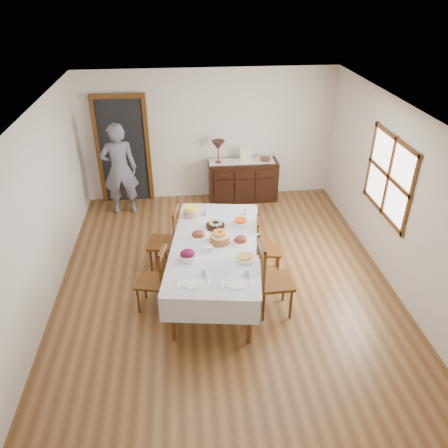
{
  "coord_description": "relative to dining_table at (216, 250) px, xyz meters",
  "views": [
    {
      "loc": [
        -0.56,
        -5.35,
        4.15
      ],
      "look_at": [
        0.0,
        0.1,
        0.95
      ],
      "focal_mm": 35.0,
      "sensor_mm": 36.0,
      "label": 1
    }
  ],
  "objects": [
    {
      "name": "egg_basket",
      "position": [
        0.04,
        0.46,
        0.13
      ],
      "size": [
        0.28,
        0.28,
        0.1
      ],
      "color": "black",
      "rests_on": "dining_table"
    },
    {
      "name": "sideboard",
      "position": [
        0.81,
        2.95,
        -0.31
      ],
      "size": [
        1.39,
        0.51,
        0.83
      ],
      "color": "black",
      "rests_on": "ground"
    },
    {
      "name": "setting_right",
      "position": [
        0.22,
        -0.87,
        0.12
      ],
      "size": [
        0.44,
        0.31,
        0.1
      ],
      "color": "white",
      "rests_on": "dining_table"
    },
    {
      "name": "setting_left",
      "position": [
        -0.31,
        -0.81,
        0.12
      ],
      "size": [
        0.44,
        0.31,
        0.1
      ],
      "color": "white",
      "rests_on": "dining_table"
    },
    {
      "name": "deco_bowl",
      "position": [
        1.25,
        2.95,
        0.13
      ],
      "size": [
        0.2,
        0.2,
        0.06
      ],
      "color": "#522C0F",
      "rests_on": "sideboard"
    },
    {
      "name": "ground",
      "position": [
        0.15,
        0.23,
        -0.73
      ],
      "size": [
        6.0,
        6.0,
        0.0
      ],
      "primitive_type": "plane",
      "color": "brown"
    },
    {
      "name": "glass_far_b",
      "position": [
        0.54,
        0.79,
        0.14
      ],
      "size": [
        0.07,
        0.07,
        0.1
      ],
      "color": "silver",
      "rests_on": "dining_table"
    },
    {
      "name": "runner",
      "position": [
        0.77,
        2.97,
        0.11
      ],
      "size": [
        1.3,
        0.35,
        0.01
      ],
      "color": "white",
      "rests_on": "sideboard"
    },
    {
      "name": "pineapple_bowl",
      "position": [
        -0.31,
        0.85,
        0.17
      ],
      "size": [
        0.24,
        0.24,
        0.15
      ],
      "color": "tan",
      "rests_on": "dining_table"
    },
    {
      "name": "carrot_bowl",
      "position": [
        0.42,
        0.49,
        0.14
      ],
      "size": [
        0.23,
        0.23,
        0.09
      ],
      "color": "white",
      "rests_on": "dining_table"
    },
    {
      "name": "butter_dish",
      "position": [
        -0.12,
        -0.16,
        0.13
      ],
      "size": [
        0.15,
        0.11,
        0.07
      ],
      "color": "white",
      "rests_on": "dining_table"
    },
    {
      "name": "person",
      "position": [
        -1.59,
        2.63,
        0.23
      ],
      "size": [
        0.64,
        0.46,
        1.92
      ],
      "primitive_type": "imported",
      "rotation": [
        0.0,
        0.0,
        3.27
      ],
      "color": "slate",
      "rests_on": "ground"
    },
    {
      "name": "chair_right_near",
      "position": [
        0.7,
        -0.51,
        -0.17
      ],
      "size": [
        0.48,
        0.48,
        1.12
      ],
      "rotation": [
        0.0,
        0.0,
        1.6
      ],
      "color": "#522C0F",
      "rests_on": "ground"
    },
    {
      "name": "ham_platter_b",
      "position": [
        0.36,
        0.02,
        0.12
      ],
      "size": [
        0.3,
        0.3,
        0.11
      ],
      "color": "white",
      "rests_on": "dining_table"
    },
    {
      "name": "room_shell",
      "position": [
        0.01,
        0.65,
        0.91
      ],
      "size": [
        5.02,
        6.02,
        2.65
      ],
      "color": "silver",
      "rests_on": "ground"
    },
    {
      "name": "dining_table",
      "position": [
        0.0,
        0.0,
        0.0
      ],
      "size": [
        1.55,
        2.56,
        0.83
      ],
      "rotation": [
        0.0,
        0.0,
        -0.14
      ],
      "color": "silver",
      "rests_on": "ground"
    },
    {
      "name": "ham_platter_a",
      "position": [
        -0.23,
        0.22,
        0.12
      ],
      "size": [
        0.3,
        0.3,
        0.11
      ],
      "color": "white",
      "rests_on": "dining_table"
    },
    {
      "name": "beet_bowl",
      "position": [
        -0.4,
        -0.35,
        0.16
      ],
      "size": [
        0.23,
        0.23,
        0.15
      ],
      "color": "white",
      "rests_on": "dining_table"
    },
    {
      "name": "chair_left_near",
      "position": [
        -0.86,
        -0.26,
        -0.24
      ],
      "size": [
        0.49,
        0.49,
        0.98
      ],
      "rotation": [
        0.0,
        0.0,
        -1.79
      ],
      "color": "#522C0F",
      "rests_on": "ground"
    },
    {
      "name": "bread_basket",
      "position": [
        0.06,
        0.04,
        0.18
      ],
      "size": [
        0.28,
        0.28,
        0.19
      ],
      "color": "brown",
      "rests_on": "dining_table"
    },
    {
      "name": "chair_left_far",
      "position": [
        -0.69,
        0.62,
        -0.17
      ],
      "size": [
        0.52,
        0.52,
        1.1
      ],
      "rotation": [
        0.0,
        0.0,
        -1.72
      ],
      "color": "#522C0F",
      "rests_on": "ground"
    },
    {
      "name": "glass_far_a",
      "position": [
        -0.08,
        0.85,
        0.15
      ],
      "size": [
        0.06,
        0.06,
        0.1
      ],
      "color": "silver",
      "rests_on": "dining_table"
    },
    {
      "name": "table_lamp",
      "position": [
        0.3,
        2.93,
        0.46
      ],
      "size": [
        0.26,
        0.26,
        0.46
      ],
      "color": "brown",
      "rests_on": "sideboard"
    },
    {
      "name": "chair_right_far",
      "position": [
        0.79,
        0.39,
        -0.26
      ],
      "size": [
        0.45,
        0.45,
        0.94
      ],
      "rotation": [
        0.0,
        0.0,
        1.41
      ],
      "color": "#522C0F",
      "rests_on": "ground"
    },
    {
      "name": "picture_frame",
      "position": [
        0.85,
        2.93,
        0.24
      ],
      "size": [
        0.22,
        0.08,
        0.28
      ],
      "color": "beige",
      "rests_on": "sideboard"
    },
    {
      "name": "casserole_dish",
      "position": [
        0.36,
        -0.43,
        0.13
      ],
      "size": [
        0.26,
        0.26,
        0.07
      ],
      "color": "white",
      "rests_on": "dining_table"
    }
  ]
}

